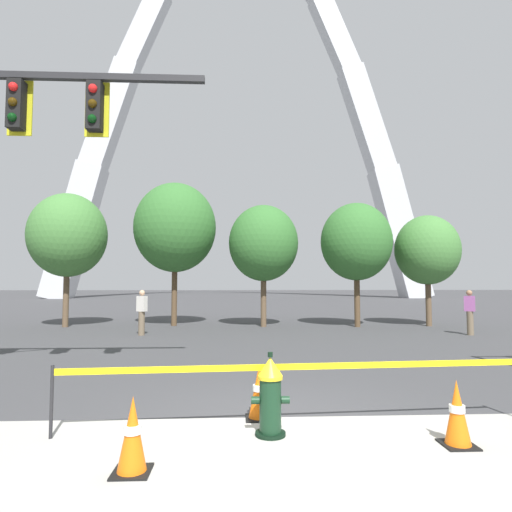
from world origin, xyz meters
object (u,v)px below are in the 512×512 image
pedestrian_walking_left (142,312)px  pedestrian_standing_center (470,312)px  monument_arch (240,126)px  traffic_cone_by_hydrant (132,435)px  traffic_cone_mid_sidewalk (259,392)px  fire_hydrant (270,396)px  traffic_cone_curb_edge (457,414)px

pedestrian_walking_left → pedestrian_standing_center: (11.62, -0.49, 0.00)m
monument_arch → pedestrian_walking_left: size_ratio=32.48×
traffic_cone_by_hydrant → traffic_cone_mid_sidewalk: 2.05m
monument_arch → pedestrian_walking_left: (-3.85, -39.30, -21.56)m
fire_hydrant → traffic_cone_curb_edge: bearing=-11.8°
traffic_cone_by_hydrant → pedestrian_walking_left: (-2.32, 11.11, 0.46)m
traffic_cone_curb_edge → pedestrian_standing_center: pedestrian_standing_center is taller
traffic_cone_curb_edge → pedestrian_walking_left: 12.08m
fire_hydrant → pedestrian_standing_center: (7.89, 9.67, 0.35)m
fire_hydrant → monument_arch: size_ratio=0.02×
pedestrian_walking_left → traffic_cone_mid_sidewalk: bearing=-69.2°
traffic_cone_by_hydrant → traffic_cone_mid_sidewalk: (1.30, 1.58, 0.00)m
pedestrian_walking_left → fire_hydrant: bearing=-69.8°
traffic_cone_by_hydrant → pedestrian_walking_left: size_ratio=0.46×
traffic_cone_curb_edge → pedestrian_standing_center: bearing=60.0°
traffic_cone_mid_sidewalk → monument_arch: (0.22, 48.83, 22.02)m
traffic_cone_curb_edge → monument_arch: monument_arch is taller
traffic_cone_curb_edge → traffic_cone_by_hydrant: bearing=-171.5°
traffic_cone_mid_sidewalk → pedestrian_standing_center: (7.99, 9.04, 0.46)m
traffic_cone_mid_sidewalk → pedestrian_standing_center: pedestrian_standing_center is taller
traffic_cone_by_hydrant → traffic_cone_mid_sidewalk: same height
traffic_cone_by_hydrant → monument_arch: (1.52, 50.41, 22.02)m
fire_hydrant → traffic_cone_curb_edge: size_ratio=1.36×
monument_arch → pedestrian_standing_center: size_ratio=32.48×
monument_arch → pedestrian_standing_center: 45.92m
fire_hydrant → pedestrian_walking_left: size_ratio=0.62×
monument_arch → pedestrian_standing_center: monument_arch is taller
fire_hydrant → monument_arch: bearing=89.9°
monument_arch → traffic_cone_mid_sidewalk: bearing=-90.3°
traffic_cone_mid_sidewalk → pedestrian_walking_left: 10.21m
traffic_cone_mid_sidewalk → traffic_cone_curb_edge: 2.41m
traffic_cone_by_hydrant → pedestrian_standing_center: size_ratio=0.46×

